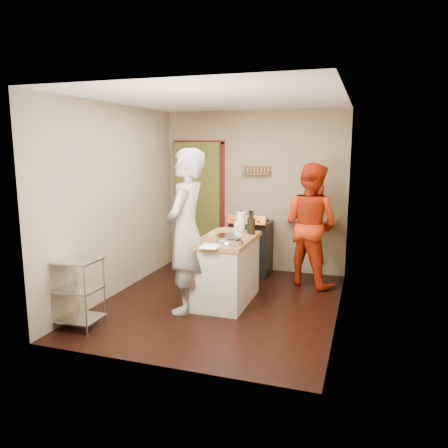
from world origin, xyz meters
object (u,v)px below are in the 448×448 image
(island, at_px, (227,268))
(person_red, at_px, (310,225))
(person_stripe, at_px, (186,232))
(wire_shelving, at_px, (78,290))
(stove, at_px, (251,247))

(island, height_order, person_red, person_red)
(person_stripe, bearing_deg, person_red, 137.62)
(wire_shelving, bearing_deg, person_stripe, 41.44)
(stove, relative_size, person_red, 0.56)
(stove, height_order, wire_shelving, stove)
(person_stripe, height_order, person_red, person_stripe)
(island, xyz_separation_m, person_stripe, (-0.38, -0.45, 0.55))
(wire_shelving, height_order, island, island)
(wire_shelving, bearing_deg, stove, 63.15)
(person_stripe, bearing_deg, wire_shelving, -50.61)
(person_stripe, relative_size, person_red, 1.12)
(stove, bearing_deg, wire_shelving, -116.85)
(island, distance_m, person_red, 1.51)
(stove, xyz_separation_m, person_stripe, (-0.36, -1.77, 0.56))
(wire_shelving, relative_size, person_stripe, 0.40)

